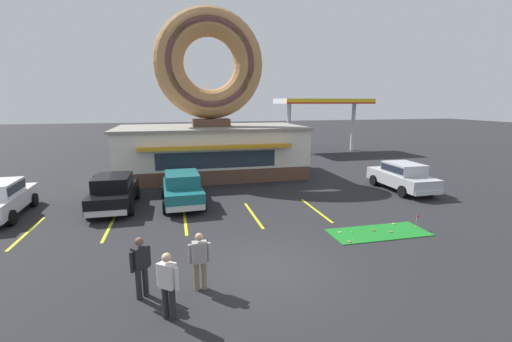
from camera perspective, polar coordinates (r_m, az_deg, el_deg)
The scene contains 23 objects.
ground_plane at distance 10.80m, azimuth 1.64°, elevation -15.93°, with size 160.00×160.00×0.00m, color #232326.
donut_shop_building at distance 23.36m, azimuth -7.53°, elevation 8.32°, with size 12.30×6.75×10.96m.
putting_mat at distance 14.23m, azimuth 19.75°, elevation -9.62°, with size 3.81×1.54×0.03m, color #197523.
mini_donut_near_left at distance 14.30m, azimuth 19.01°, elevation -9.32°, with size 0.13×0.13×0.04m, color brown.
mini_donut_near_right at distance 12.98m, azimuth 15.32°, elevation -11.25°, with size 0.13×0.13×0.04m, color #D17F47.
mini_donut_mid_left at distance 14.36m, azimuth 21.53°, elevation -9.41°, with size 0.13×0.13×0.04m, color #A5724C.
mini_donut_mid_centre at distance 13.73m, azimuth 13.80°, elevation -9.88°, with size 0.13×0.13×0.04m, color #E5C666.
mini_donut_mid_right at distance 15.30m, azimuth 21.94°, elevation -8.17°, with size 0.13×0.13×0.04m, color #E5C666.
golf_ball at distance 13.88m, azimuth 15.66°, elevation -9.73°, with size 0.04×0.04×0.04m, color white.
putting_flag_pin at distance 15.06m, azimuth 25.29°, elevation -7.19°, with size 0.13×0.01×0.55m.
car_black at distance 17.52m, azimuth -22.61°, elevation -2.98°, with size 2.00×4.57×1.60m.
car_silver at distance 21.10m, azimuth 23.20°, elevation -0.69°, with size 1.99×4.57×1.60m.
car_teal at distance 17.21m, azimuth -12.19°, elevation -2.59°, with size 2.11×4.62×1.60m.
pedestrian_blue_sweater_man at distance 9.47m, azimuth -18.65°, elevation -14.56°, with size 0.48×0.43×1.64m.
pedestrian_hooded_kid at distance 9.48m, azimuth -9.37°, elevation -14.23°, with size 0.60×0.25×1.60m.
pedestrian_leather_jacket_man at distance 8.46m, azimuth -14.48°, elevation -17.63°, with size 0.50×0.42×1.63m.
trash_bin at distance 21.18m, azimuth -24.71°, elevation -1.81°, with size 0.57×0.57×0.97m.
gas_station_canopy at distance 35.38m, azimuth 11.04°, elevation 11.05°, with size 9.00×4.46×5.30m.
parking_stripe_far_left at distance 16.14m, azimuth -33.79°, elevation -8.47°, with size 0.12×3.60×0.01m, color yellow.
parking_stripe_left at distance 15.33m, azimuth -23.13°, elevation -8.40°, with size 0.12×3.60×0.01m, color yellow.
parking_stripe_mid_left at distance 15.09m, azimuth -11.74°, elevation -8.00°, with size 0.12×3.60×0.01m, color yellow.
parking_stripe_centre at distance 15.44m, azimuth -0.46°, elevation -7.30°, with size 0.12×3.60×0.01m, color yellow.
parking_stripe_mid_right at distance 16.35m, azimuth 9.91°, elevation -6.41°, with size 0.12×3.60×0.01m, color yellow.
Camera 1 is at (-2.52, -9.25, 4.96)m, focal length 24.00 mm.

